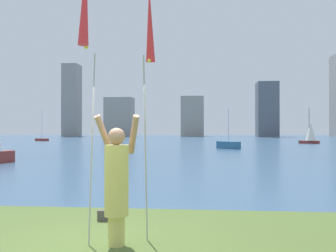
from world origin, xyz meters
name	(u,v)px	position (x,y,z in m)	size (l,w,h in m)	color
ground	(194,142)	(0.00, 50.95, -0.06)	(120.00, 138.00, 0.12)	#475B28
person	(117,181)	(0.43, -0.13, 1.00)	(0.75, 0.55, 2.04)	#D8CC66
kite_flag_left	(85,6)	(-0.01, -0.37, 3.68)	(0.16, 0.71, 4.51)	#B2B2B7
kite_flag_right	(150,30)	(0.86, 0.45, 3.50)	(0.16, 0.85, 4.25)	#B2B2B7
bag	(103,215)	(-0.21, 1.49, 0.10)	(0.21, 0.16, 0.21)	#4C4742
sailboat_0	(42,139)	(-23.98, 53.50, 0.29)	(2.38, 1.26, 4.78)	maroon
sailboat_1	(310,133)	(15.07, 45.67, 1.35)	(2.65, 1.64, 4.49)	maroon
sailboat_4	(228,145)	(3.87, 31.04, 0.36)	(2.22, 2.25, 3.74)	#2D6084
skyline_tower_0	(72,100)	(-32.76, 92.30, 9.28)	(3.83, 4.96, 18.56)	gray
skyline_tower_1	(119,117)	(-20.21, 92.02, 4.94)	(7.14, 4.37, 9.87)	gray
skyline_tower_2	(192,116)	(-1.76, 95.42, 5.16)	(5.82, 4.70, 10.33)	gray
skyline_tower_3	(267,110)	(16.50, 91.34, 6.63)	(4.93, 6.08, 13.26)	#565B66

